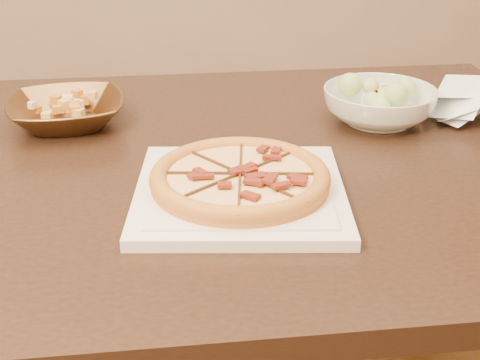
{
  "coord_description": "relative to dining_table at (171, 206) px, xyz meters",
  "views": [
    {
      "loc": [
        -0.07,
        -1.21,
        1.21
      ],
      "look_at": [
        0.02,
        -0.33,
        0.78
      ],
      "focal_mm": 50.0,
      "sensor_mm": 36.0,
      "label": 1
    }
  ],
  "objects": [
    {
      "name": "pizza",
      "position": [
        0.11,
        -0.16,
        0.13
      ],
      "size": [
        0.27,
        0.27,
        0.03
      ],
      "color": "#BF763A",
      "rests_on": "plate"
    },
    {
      "name": "cling_film",
      "position": [
        0.56,
        0.15,
        0.12
      ],
      "size": [
        0.17,
        0.16,
        0.05
      ],
      "primitive_type": null,
      "rotation": [
        0.0,
        0.0,
        0.33
      ],
      "color": "white",
      "rests_on": "dining_table"
    },
    {
      "name": "salad",
      "position": [
        0.4,
        0.13,
        0.18
      ],
      "size": [
        0.08,
        0.11,
        0.04
      ],
      "color": "#C4D682",
      "rests_on": "salad_bowl"
    },
    {
      "name": "dining_table",
      "position": [
        0.0,
        0.0,
        0.0
      ],
      "size": [
        1.54,
        1.01,
        0.75
      ],
      "color": "black",
      "rests_on": "floor"
    },
    {
      "name": "salad_bowl",
      "position": [
        0.4,
        0.13,
        0.12
      ],
      "size": [
        0.26,
        0.26,
        0.07
      ],
      "primitive_type": "imported",
      "rotation": [
        0.0,
        0.0,
        0.28
      ],
      "color": "silver",
      "rests_on": "dining_table"
    },
    {
      "name": "mixed_dish",
      "position": [
        -0.19,
        0.17,
        0.16
      ],
      "size": [
        0.11,
        0.1,
        0.03
      ],
      "color": "beige",
      "rests_on": "bronze_bowl"
    },
    {
      "name": "plate",
      "position": [
        0.11,
        -0.16,
        0.1
      ],
      "size": [
        0.34,
        0.34,
        0.02
      ],
      "color": "white",
      "rests_on": "dining_table"
    },
    {
      "name": "bronze_bowl",
      "position": [
        -0.19,
        0.17,
        0.12
      ],
      "size": [
        0.24,
        0.24,
        0.05
      ],
      "primitive_type": "imported",
      "rotation": [
        0.0,
        0.0,
        0.13
      ],
      "color": "brown",
      "rests_on": "dining_table"
    }
  ]
}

